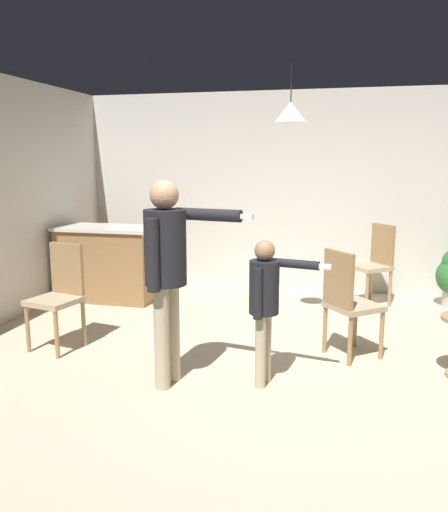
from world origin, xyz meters
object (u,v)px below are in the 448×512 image
at_px(person_adult, 167,261).
at_px(person_child, 265,296).
at_px(dining_chair_centre_back, 60,292).
at_px(kitchen_counter, 108,263).
at_px(dining_chair_near_wall, 348,300).
at_px(dining_chair_by_counter, 375,261).

relative_size(person_adult, person_child, 1.39).
bearing_deg(person_child, person_adult, -65.90).
xyz_separation_m(person_adult, dining_chair_centre_back, (-1.30, 0.58, -0.47)).
relative_size(kitchen_counter, dining_chair_near_wall, 1.26).
bearing_deg(person_adult, dining_chair_by_counter, 158.89).
bearing_deg(dining_chair_centre_back, person_adult, 168.45).
height_order(dining_chair_by_counter, dining_chair_near_wall, same).
bearing_deg(kitchen_counter, person_adult, -54.56).
xyz_separation_m(kitchen_counter, dining_chair_centre_back, (0.33, -1.71, 0.07)).
relative_size(person_child, dining_chair_near_wall, 1.18).
bearing_deg(person_child, dining_chair_near_wall, 151.23).
bearing_deg(dining_chair_near_wall, person_adult, -95.60).
distance_m(kitchen_counter, dining_chair_by_counter, 3.38).
bearing_deg(dining_chair_centre_back, person_child, -178.81).
bearing_deg(kitchen_counter, dining_chair_centre_back, -79.08).
distance_m(kitchen_counter, person_child, 3.19).
height_order(person_child, dining_chair_centre_back, person_child).
bearing_deg(kitchen_counter, dining_chair_near_wall, -24.31).
height_order(kitchen_counter, person_child, person_child).
bearing_deg(dining_chair_near_wall, person_child, -79.49).
height_order(person_child, dining_chair_by_counter, person_child).
relative_size(person_child, dining_chair_centre_back, 1.18).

